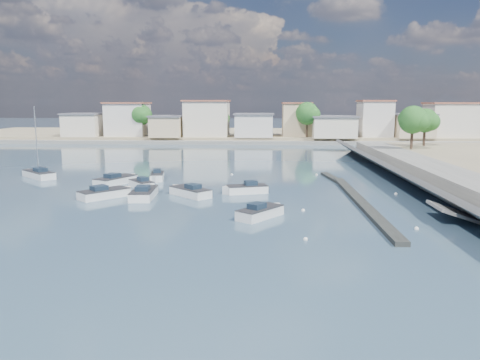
# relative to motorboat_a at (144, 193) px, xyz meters

# --- Properties ---
(ground) EXTENTS (400.00, 400.00, 0.00)m
(ground) POSITION_rel_motorboat_a_xyz_m (13.73, 27.74, -0.38)
(ground) COLOR #293C53
(ground) RESTS_ON ground
(seawall_walkway) EXTENTS (5.00, 90.00, 1.80)m
(seawall_walkway) POSITION_rel_motorboat_a_xyz_m (32.23, 0.74, 0.52)
(seawall_walkway) COLOR slate
(seawall_walkway) RESTS_ON ground
(breakwater) EXTENTS (2.00, 31.02, 0.35)m
(breakwater) POSITION_rel_motorboat_a_xyz_m (20.63, 0.43, -0.21)
(breakwater) COLOR black
(breakwater) RESTS_ON ground
(far_shore_land) EXTENTS (160.00, 40.00, 1.40)m
(far_shore_land) POSITION_rel_motorboat_a_xyz_m (13.73, 79.74, 0.32)
(far_shore_land) COLOR gray
(far_shore_land) RESTS_ON ground
(far_shore_quay) EXTENTS (160.00, 2.50, 0.80)m
(far_shore_quay) POSITION_rel_motorboat_a_xyz_m (13.73, 58.74, 0.02)
(far_shore_quay) COLOR slate
(far_shore_quay) RESTS_ON ground
(far_town) EXTENTS (113.01, 12.80, 8.35)m
(far_town) POSITION_rel_motorboat_a_xyz_m (24.44, 64.66, 4.56)
(far_town) COLOR beige
(far_town) RESTS_ON far_shore_land
(shore_trees) EXTENTS (74.56, 38.32, 7.92)m
(shore_trees) POSITION_rel_motorboat_a_xyz_m (22.07, 55.86, 5.84)
(shore_trees) COLOR #38281E
(shore_trees) RESTS_ON ground
(motorboat_a) EXTENTS (2.40, 5.88, 1.48)m
(motorboat_a) POSITION_rel_motorboat_a_xyz_m (0.00, 0.00, 0.00)
(motorboat_a) COLOR white
(motorboat_a) RESTS_ON ground
(motorboat_b) EXTENTS (4.70, 4.84, 1.48)m
(motorboat_b) POSITION_rel_motorboat_a_xyz_m (-3.70, -0.33, -0.00)
(motorboat_b) COLOR white
(motorboat_b) RESTS_ON ground
(motorboat_c) EXTENTS (4.66, 4.64, 1.48)m
(motorboat_c) POSITION_rel_motorboat_a_xyz_m (4.28, 0.91, 0.00)
(motorboat_c) COLOR white
(motorboat_c) RESTS_ON ground
(motorboat_d) EXTENTS (4.70, 2.84, 1.48)m
(motorboat_d) POSITION_rel_motorboat_a_xyz_m (9.84, 2.44, -0.00)
(motorboat_d) COLOR white
(motorboat_d) RESTS_ON ground
(motorboat_e) EXTENTS (4.18, 5.66, 1.48)m
(motorboat_e) POSITION_rel_motorboat_a_xyz_m (-5.00, 7.54, -0.00)
(motorboat_e) COLOR white
(motorboat_e) RESTS_ON ground
(motorboat_f) EXTENTS (3.43, 3.78, 1.48)m
(motorboat_f) POSITION_rel_motorboat_a_xyz_m (-1.67, 5.05, -0.00)
(motorboat_f) COLOR white
(motorboat_f) RESTS_ON ground
(motorboat_g) EXTENTS (2.07, 4.38, 1.48)m
(motorboat_g) POSITION_rel_motorboat_a_xyz_m (-1.02, 10.23, 0.00)
(motorboat_g) COLOR white
(motorboat_g) RESTS_ON ground
(motorboat_h) EXTENTS (4.01, 4.51, 1.48)m
(motorboat_h) POSITION_rel_motorboat_a_xyz_m (11.60, -7.62, -0.00)
(motorboat_h) COLOR white
(motorboat_h) RESTS_ON ground
(sailboat) EXTENTS (5.53, 5.26, 9.00)m
(sailboat) POSITION_rel_motorboat_a_xyz_m (-16.32, 11.53, 0.04)
(sailboat) COLOR white
(sailboat) RESTS_ON ground
(mooring_buoys) EXTENTS (17.82, 29.12, 0.32)m
(mooring_buoys) POSITION_rel_motorboat_a_xyz_m (17.39, 0.30, -0.33)
(mooring_buoys) COLOR white
(mooring_buoys) RESTS_ON ground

